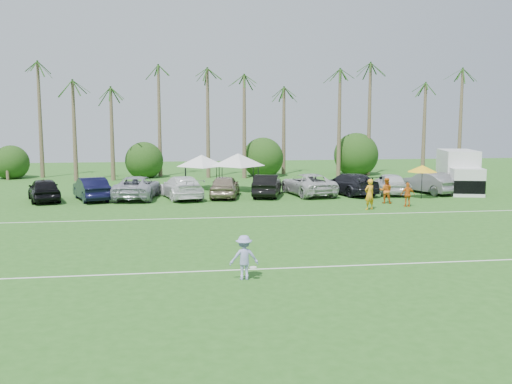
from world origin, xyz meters
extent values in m
plane|color=#275C1B|center=(0.00, 0.00, 0.00)|extent=(120.00, 120.00, 0.00)
cube|color=white|center=(0.00, 2.00, 0.01)|extent=(80.00, 0.10, 0.01)
cube|color=white|center=(0.00, 14.00, 0.01)|extent=(80.00, 0.10, 0.01)
cone|color=brown|center=(-17.00, 38.00, 4.50)|extent=(0.44, 0.44, 9.00)
cone|color=brown|center=(-12.00, 38.00, 5.00)|extent=(0.44, 0.44, 10.00)
cone|color=brown|center=(-8.00, 38.00, 5.50)|extent=(0.44, 0.44, 11.00)
cone|color=brown|center=(-4.00, 38.00, 4.00)|extent=(0.44, 0.44, 8.00)
cone|color=brown|center=(0.00, 38.00, 4.50)|extent=(0.44, 0.44, 9.00)
cone|color=brown|center=(4.00, 38.00, 5.00)|extent=(0.44, 0.44, 10.00)
cone|color=brown|center=(8.00, 38.00, 5.50)|extent=(0.44, 0.44, 11.00)
cone|color=brown|center=(13.00, 38.00, 4.00)|extent=(0.44, 0.44, 8.00)
cone|color=brown|center=(18.00, 38.00, 4.50)|extent=(0.44, 0.44, 9.00)
cone|color=brown|center=(23.00, 38.00, 5.00)|extent=(0.44, 0.44, 10.00)
cone|color=brown|center=(27.00, 38.00, 5.50)|extent=(0.44, 0.44, 11.00)
cylinder|color=brown|center=(-19.00, 39.00, 0.70)|extent=(0.30, 0.30, 1.40)
sphere|color=#183A10|center=(-19.00, 39.00, 1.80)|extent=(4.00, 4.00, 4.00)
cylinder|color=brown|center=(-6.00, 39.00, 0.70)|extent=(0.30, 0.30, 1.40)
sphere|color=#183A10|center=(-6.00, 39.00, 1.80)|extent=(4.00, 4.00, 4.00)
cylinder|color=brown|center=(6.00, 39.00, 0.70)|extent=(0.30, 0.30, 1.40)
sphere|color=#183A10|center=(6.00, 39.00, 1.80)|extent=(4.00, 4.00, 4.00)
cylinder|color=brown|center=(16.00, 39.00, 0.70)|extent=(0.30, 0.30, 1.40)
sphere|color=#183A10|center=(16.00, 39.00, 1.80)|extent=(4.00, 4.00, 4.00)
imported|color=orange|center=(9.53, 15.66, 1.01)|extent=(0.86, 0.71, 2.01)
imported|color=orange|center=(11.62, 18.15, 0.90)|extent=(1.07, 0.98, 1.80)
imported|color=orange|center=(12.51, 16.47, 0.82)|extent=(1.00, 0.50, 1.64)
cube|color=silver|center=(20.03, 24.15, 2.08)|extent=(3.63, 5.15, 2.53)
cube|color=silver|center=(19.20, 21.01, 1.06)|extent=(2.72, 2.35, 2.13)
cube|color=black|center=(19.01, 20.28, 0.76)|extent=(2.33, 0.88, 1.01)
cube|color=#E5590C|center=(21.26, 23.83, 1.62)|extent=(0.43, 1.57, 0.91)
cylinder|color=black|center=(18.28, 21.47, 0.46)|extent=(0.53, 0.96, 0.91)
cylinder|color=black|center=(20.24, 20.95, 0.46)|extent=(0.53, 0.96, 0.91)
cylinder|color=black|center=(19.35, 25.58, 0.46)|extent=(0.53, 0.96, 0.91)
cylinder|color=black|center=(21.31, 25.07, 0.46)|extent=(0.53, 0.96, 0.91)
cylinder|color=black|center=(-2.11, 26.58, 0.97)|extent=(0.06, 0.06, 1.94)
cylinder|color=black|center=(0.60, 26.58, 0.97)|extent=(0.06, 0.06, 1.94)
cylinder|color=black|center=(-2.11, 29.28, 0.97)|extent=(0.06, 0.06, 1.94)
cylinder|color=black|center=(0.60, 29.28, 0.97)|extent=(0.06, 0.06, 1.94)
pyramid|color=silver|center=(-0.76, 27.93, 2.90)|extent=(4.18, 4.18, 0.97)
cylinder|color=black|center=(0.71, 25.04, 1.03)|extent=(0.06, 0.06, 2.06)
cylinder|color=black|center=(3.60, 25.04, 1.03)|extent=(0.06, 0.06, 2.06)
cylinder|color=black|center=(0.71, 27.93, 1.03)|extent=(0.06, 0.06, 2.06)
cylinder|color=black|center=(3.60, 27.93, 1.03)|extent=(0.06, 0.06, 2.06)
pyramid|color=silver|center=(2.15, 26.48, 3.09)|extent=(4.45, 4.45, 1.03)
cylinder|color=black|center=(15.12, 20.08, 1.12)|extent=(0.05, 0.05, 2.24)
cone|color=yellow|center=(15.12, 20.08, 2.24)|extent=(2.24, 2.24, 0.51)
imported|color=#9899D8|center=(-0.54, 0.68, 0.83)|extent=(1.09, 0.65, 1.65)
cylinder|color=white|center=(-0.22, 0.55, 0.47)|extent=(0.27, 0.27, 0.03)
imported|color=black|center=(-12.30, 22.64, 0.84)|extent=(3.35, 5.31, 1.69)
imported|color=black|center=(-9.05, 22.76, 0.84)|extent=(3.38, 5.42, 1.69)
imported|color=#A0A2AD|center=(-5.79, 23.08, 0.84)|extent=(3.52, 6.36, 1.69)
imported|color=white|center=(-2.53, 22.67, 0.84)|extent=(3.61, 6.19, 1.69)
imported|color=gray|center=(0.72, 22.81, 0.84)|extent=(2.88, 5.23, 1.69)
imported|color=black|center=(3.98, 22.96, 0.84)|extent=(3.06, 5.41, 1.69)
imported|color=silver|center=(7.23, 23.21, 0.84)|extent=(3.74, 6.44, 1.69)
imported|color=black|center=(10.49, 23.07, 0.84)|extent=(3.90, 6.24, 1.69)
imported|color=silver|center=(13.75, 22.90, 0.84)|extent=(2.70, 5.19, 1.69)
imported|color=slate|center=(17.00, 22.85, 0.84)|extent=(3.14, 5.41, 1.69)
camera|label=1|loc=(-3.03, -19.66, 5.91)|focal=40.00mm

